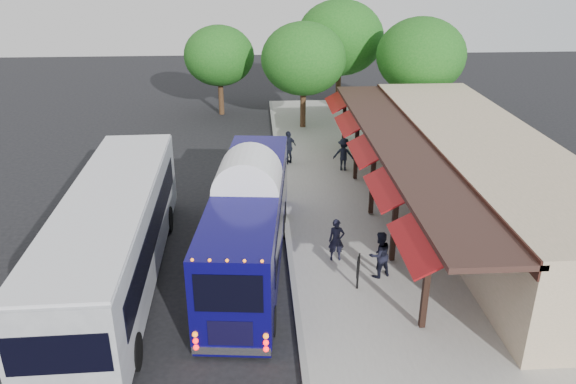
# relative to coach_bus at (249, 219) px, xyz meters

# --- Properties ---
(ground) EXTENTS (90.00, 90.00, 0.00)m
(ground) POSITION_rel_coach_bus_xyz_m (1.45, -0.39, -1.88)
(ground) COLOR black
(ground) RESTS_ON ground
(sidewalk) EXTENTS (10.00, 40.00, 0.15)m
(sidewalk) POSITION_rel_coach_bus_xyz_m (6.45, 3.61, -1.80)
(sidewalk) COLOR #9E9B93
(sidewalk) RESTS_ON ground
(curb) EXTENTS (0.20, 40.00, 0.16)m
(curb) POSITION_rel_coach_bus_xyz_m (1.50, 3.61, -1.80)
(curb) COLOR gray
(curb) RESTS_ON ground
(station_shelter) EXTENTS (8.15, 20.00, 3.60)m
(station_shelter) POSITION_rel_coach_bus_xyz_m (9.83, 3.61, -0.03)
(station_shelter) COLOR tan
(station_shelter) RESTS_ON ground
(coach_bus) EXTENTS (3.36, 11.08, 3.49)m
(coach_bus) POSITION_rel_coach_bus_xyz_m (0.00, 0.00, 0.00)
(coach_bus) COLOR #0A0650
(coach_bus) RESTS_ON ground
(city_bus) EXTENTS (3.07, 12.86, 3.44)m
(city_bus) POSITION_rel_coach_bus_xyz_m (-4.60, -1.01, 0.03)
(city_bus) COLOR gray
(city_bus) RESTS_ON ground
(ped_a) EXTENTS (0.60, 0.40, 1.62)m
(ped_a) POSITION_rel_coach_bus_xyz_m (3.18, -0.11, -0.91)
(ped_a) COLOR black
(ped_a) RESTS_ON sidewalk
(ped_b) EXTENTS (1.02, 0.92, 1.72)m
(ped_b) POSITION_rel_coach_bus_xyz_m (4.52, -1.35, -0.87)
(ped_b) COLOR black
(ped_b) RESTS_ON sidewalk
(ped_c) EXTENTS (1.07, 1.05, 1.80)m
(ped_c) POSITION_rel_coach_bus_xyz_m (2.05, 10.15, -0.82)
(ped_c) COLOR black
(ped_c) RESTS_ON sidewalk
(ped_d) EXTENTS (1.25, 0.94, 1.72)m
(ped_d) POSITION_rel_coach_bus_xyz_m (4.85, 9.00, -0.87)
(ped_d) COLOR black
(ped_d) RESTS_ON sidewalk
(sign_board) EXTENTS (0.22, 0.55, 1.23)m
(sign_board) POSITION_rel_coach_bus_xyz_m (3.64, -2.09, -0.89)
(sign_board) COLOR black
(sign_board) RESTS_ON sidewalk
(tree_left) EXTENTS (5.29, 5.29, 6.77)m
(tree_left) POSITION_rel_coach_bus_xyz_m (3.39, 16.84, 2.64)
(tree_left) COLOR #382314
(tree_left) RESTS_ON ground
(tree_mid) EXTENTS (6.03, 6.03, 7.71)m
(tree_mid) POSITION_rel_coach_bus_xyz_m (6.27, 21.14, 3.27)
(tree_mid) COLOR #382314
(tree_mid) RESTS_ON ground
(tree_right) EXTENTS (5.51, 5.51, 7.06)m
(tree_right) POSITION_rel_coach_bus_xyz_m (10.64, 16.40, 2.83)
(tree_right) COLOR #382314
(tree_right) RESTS_ON ground
(tree_far) EXTENTS (4.79, 4.79, 6.13)m
(tree_far) POSITION_rel_coach_bus_xyz_m (-2.05, 20.71, 2.21)
(tree_far) COLOR #382314
(tree_far) RESTS_ON ground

